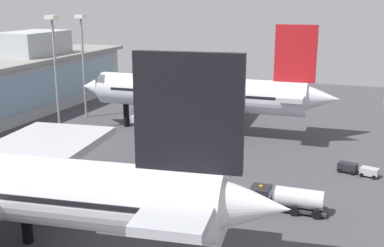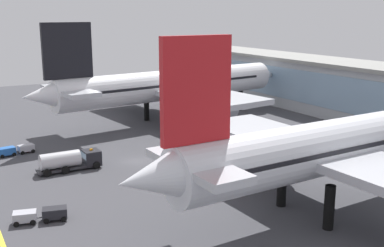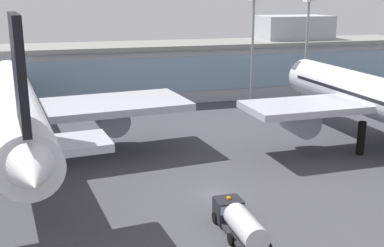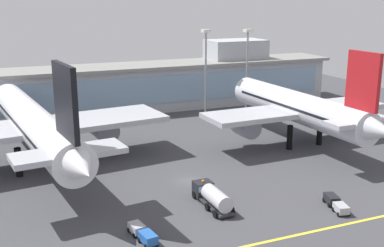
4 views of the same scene
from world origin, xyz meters
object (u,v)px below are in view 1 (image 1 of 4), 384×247
(airliner_near_right, at_px, (200,94))
(apron_light_mast_west, at_px, (55,56))
(apron_light_mast_centre, at_px, (83,50))
(service_truck_far, at_px, (357,169))
(fuel_tanker_truck, at_px, (285,198))

(airliner_near_right, xyz_separation_m, apron_light_mast_west, (-8.94, 24.61, 6.89))
(airliner_near_right, height_order, apron_light_mast_centre, apron_light_mast_centre)
(airliner_near_right, height_order, service_truck_far, airliner_near_right)
(airliner_near_right, distance_m, fuel_tanker_truck, 35.73)
(fuel_tanker_truck, distance_m, apron_light_mast_west, 51.05)
(fuel_tanker_truck, height_order, apron_light_mast_centre, apron_light_mast_centre)
(apron_light_mast_centre, bearing_deg, fuel_tanker_truck, -123.76)
(fuel_tanker_truck, xyz_separation_m, apron_light_mast_centre, (31.65, 47.34, 12.57))
(airliner_near_right, xyz_separation_m, service_truck_far, (-12.88, -28.47, -6.60))
(fuel_tanker_truck, xyz_separation_m, service_truck_far, (15.57, -7.67, -0.72))
(apron_light_mast_west, xyz_separation_m, apron_light_mast_centre, (12.14, 1.93, -0.21))
(service_truck_far, bearing_deg, apron_light_mast_centre, -1.99)
(service_truck_far, xyz_separation_m, apron_light_mast_west, (3.94, 53.07, 13.49))
(airliner_near_right, distance_m, apron_light_mast_west, 27.07)
(apron_light_mast_west, relative_size, apron_light_mast_centre, 1.02)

